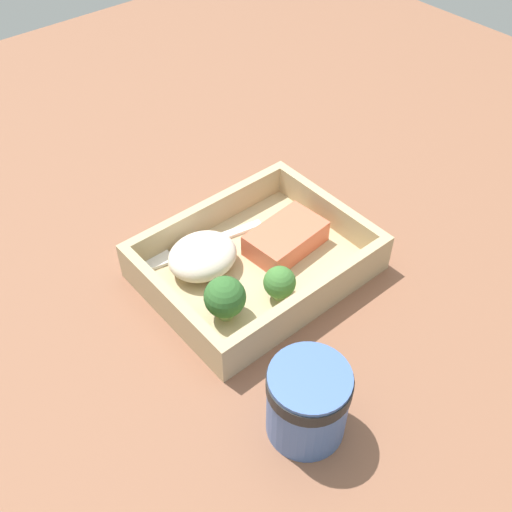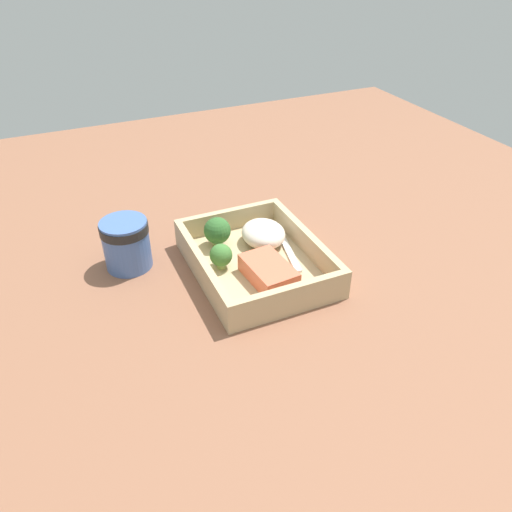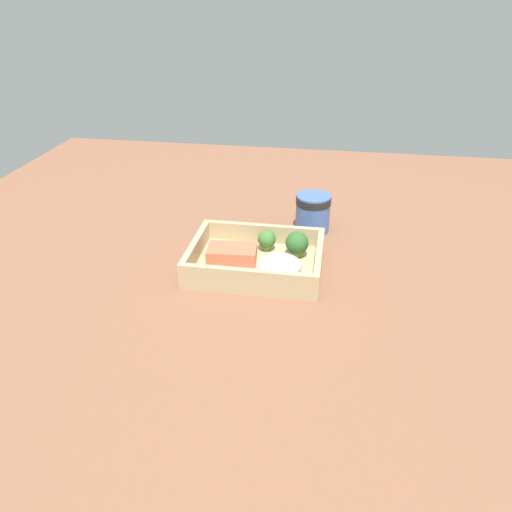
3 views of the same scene
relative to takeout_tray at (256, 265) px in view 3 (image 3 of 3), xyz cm
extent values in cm
cube|color=brown|center=(0.00, 0.00, -1.60)|extent=(160.00, 160.00, 2.00)
cube|color=tan|center=(0.00, 0.00, 0.00)|extent=(25.38, 19.73, 1.20)
cube|color=tan|center=(0.00, -9.27, 2.52)|extent=(25.38, 1.20, 3.83)
cube|color=tan|center=(0.00, 9.27, 2.52)|extent=(25.38, 1.20, 3.83)
cube|color=tan|center=(-12.09, 0.00, 2.52)|extent=(1.20, 17.33, 3.83)
cube|color=tan|center=(12.09, 0.00, 2.52)|extent=(1.20, 17.33, 3.83)
cube|color=#E6694A|center=(-4.74, 0.16, 2.08)|extent=(9.97, 6.67, 2.95)
ellipsoid|color=#F1DDC9|center=(5.07, -3.67, 2.57)|extent=(8.40, 7.33, 3.94)
cylinder|color=#7A9957|center=(7.57, 3.80, 1.50)|extent=(1.75, 1.75, 1.79)
sphere|color=#31642C|center=(7.57, 3.80, 3.66)|extent=(4.59, 4.59, 4.59)
cylinder|color=#7EA458|center=(1.28, 5.55, 1.31)|extent=(1.40, 1.40, 1.42)
sphere|color=#407733|center=(1.28, 5.55, 3.04)|extent=(3.68, 3.68, 3.68)
cube|color=white|center=(0.93, -6.46, 0.82)|extent=(12.37, 3.58, 0.44)
cube|color=white|center=(8.67, -8.05, 0.82)|extent=(3.77, 2.84, 0.44)
cylinder|color=#4669AD|center=(9.70, 18.74, 3.61)|extent=(7.53, 7.53, 8.43)
cylinder|color=black|center=(9.70, 18.74, 6.67)|extent=(7.76, 7.76, 1.52)
camera|label=1|loc=(32.29, 38.12, 51.69)|focal=42.00mm
camera|label=2|loc=(-60.79, 27.26, 47.90)|focal=35.00mm
camera|label=3|loc=(13.82, -83.38, 49.16)|focal=35.00mm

